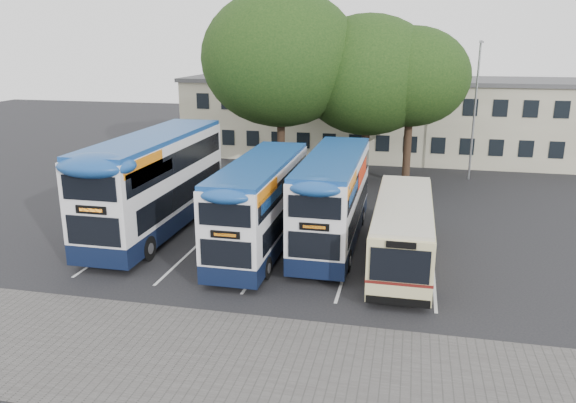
{
  "coord_description": "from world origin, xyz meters",
  "views": [
    {
      "loc": [
        2.05,
        -18.69,
        9.06
      ],
      "look_at": [
        -3.2,
        5.0,
        2.07
      ],
      "focal_mm": 35.0,
      "sensor_mm": 36.0,
      "label": 1
    }
  ],
  "objects_px": {
    "tree_mid": "(368,75)",
    "bus_dd_mid": "(261,201)",
    "lamp_post": "(475,104)",
    "bus_single": "(403,228)",
    "tree_right": "(411,77)",
    "bus_dd_right": "(333,195)",
    "tree_left": "(281,59)",
    "bus_dd_left": "(156,179)"
  },
  "relations": [
    {
      "from": "tree_right",
      "to": "bus_single",
      "type": "height_order",
      "value": "tree_right"
    },
    {
      "from": "lamp_post",
      "to": "tree_mid",
      "type": "distance_m",
      "value": 7.44
    },
    {
      "from": "lamp_post",
      "to": "bus_single",
      "type": "bearing_deg",
      "value": -104.25
    },
    {
      "from": "tree_mid",
      "to": "bus_dd_mid",
      "type": "distance_m",
      "value": 14.67
    },
    {
      "from": "bus_dd_mid",
      "to": "bus_dd_right",
      "type": "xyz_separation_m",
      "value": [
        3.0,
        1.51,
        0.05
      ]
    },
    {
      "from": "bus_dd_mid",
      "to": "bus_dd_right",
      "type": "bearing_deg",
      "value": 26.72
    },
    {
      "from": "bus_dd_right",
      "to": "bus_single",
      "type": "distance_m",
      "value": 3.76
    },
    {
      "from": "bus_single",
      "to": "tree_right",
      "type": "bearing_deg",
      "value": 90.4
    },
    {
      "from": "bus_single",
      "to": "tree_left",
      "type": "bearing_deg",
      "value": 123.15
    },
    {
      "from": "lamp_post",
      "to": "bus_dd_mid",
      "type": "bearing_deg",
      "value": -123.2
    },
    {
      "from": "lamp_post",
      "to": "bus_dd_left",
      "type": "xyz_separation_m",
      "value": [
        -15.87,
        -14.34,
        -2.47
      ]
    },
    {
      "from": "lamp_post",
      "to": "bus_dd_right",
      "type": "relative_size",
      "value": 0.91
    },
    {
      "from": "bus_dd_left",
      "to": "bus_dd_right",
      "type": "height_order",
      "value": "bus_dd_left"
    },
    {
      "from": "tree_left",
      "to": "tree_mid",
      "type": "distance_m",
      "value": 5.6
    },
    {
      "from": "lamp_post",
      "to": "bus_dd_mid",
      "type": "relative_size",
      "value": 0.93
    },
    {
      "from": "bus_dd_left",
      "to": "tree_left",
      "type": "bearing_deg",
      "value": 71.13
    },
    {
      "from": "lamp_post",
      "to": "tree_right",
      "type": "bearing_deg",
      "value": -151.87
    },
    {
      "from": "tree_right",
      "to": "bus_dd_mid",
      "type": "xyz_separation_m",
      "value": [
        -6.11,
        -13.47,
        -4.63
      ]
    },
    {
      "from": "tree_right",
      "to": "bus_single",
      "type": "relative_size",
      "value": 1.08
    },
    {
      "from": "tree_right",
      "to": "bus_single",
      "type": "bearing_deg",
      "value": -89.6
    },
    {
      "from": "tree_mid",
      "to": "tree_right",
      "type": "height_order",
      "value": "tree_mid"
    },
    {
      "from": "tree_mid",
      "to": "bus_single",
      "type": "height_order",
      "value": "tree_mid"
    },
    {
      "from": "bus_dd_left",
      "to": "bus_dd_right",
      "type": "distance_m",
      "value": 8.61
    },
    {
      "from": "bus_dd_left",
      "to": "bus_dd_mid",
      "type": "xyz_separation_m",
      "value": [
        5.6,
        -1.36,
        -0.39
      ]
    },
    {
      "from": "tree_mid",
      "to": "tree_right",
      "type": "xyz_separation_m",
      "value": [
        2.69,
        -0.0,
        -0.07
      ]
    },
    {
      "from": "lamp_post",
      "to": "tree_right",
      "type": "distance_m",
      "value": 5.04
    },
    {
      "from": "tree_mid",
      "to": "bus_dd_mid",
      "type": "height_order",
      "value": "tree_mid"
    },
    {
      "from": "bus_dd_mid",
      "to": "bus_dd_right",
      "type": "relative_size",
      "value": 0.98
    },
    {
      "from": "tree_left",
      "to": "bus_dd_right",
      "type": "xyz_separation_m",
      "value": [
        4.92,
        -10.61,
        -5.68
      ]
    },
    {
      "from": "tree_right",
      "to": "bus_dd_left",
      "type": "bearing_deg",
      "value": -134.02
    },
    {
      "from": "bus_dd_mid",
      "to": "bus_dd_right",
      "type": "distance_m",
      "value": 3.36
    },
    {
      "from": "tree_right",
      "to": "tree_mid",
      "type": "bearing_deg",
      "value": 179.93
    },
    {
      "from": "bus_dd_left",
      "to": "bus_dd_right",
      "type": "xyz_separation_m",
      "value": [
        8.6,
        0.15,
        -0.34
      ]
    },
    {
      "from": "bus_dd_right",
      "to": "tree_left",
      "type": "bearing_deg",
      "value": 114.9
    },
    {
      "from": "tree_mid",
      "to": "bus_dd_left",
      "type": "xyz_separation_m",
      "value": [
        -9.02,
        -12.12,
        -4.31
      ]
    },
    {
      "from": "tree_mid",
      "to": "bus_single",
      "type": "relative_size",
      "value": 1.16
    },
    {
      "from": "bus_dd_left",
      "to": "tree_mid",
      "type": "bearing_deg",
      "value": 53.34
    },
    {
      "from": "tree_left",
      "to": "tree_mid",
      "type": "xyz_separation_m",
      "value": [
        5.34,
        1.35,
        -1.03
      ]
    },
    {
      "from": "lamp_post",
      "to": "bus_single",
      "type": "relative_size",
      "value": 0.98
    },
    {
      "from": "tree_right",
      "to": "bus_dd_mid",
      "type": "distance_m",
      "value": 15.5
    },
    {
      "from": "lamp_post",
      "to": "bus_dd_left",
      "type": "relative_size",
      "value": 0.79
    },
    {
      "from": "lamp_post",
      "to": "tree_left",
      "type": "relative_size",
      "value": 0.74
    }
  ]
}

